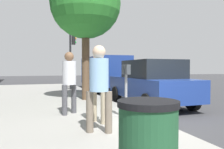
{
  "coord_description": "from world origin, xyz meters",
  "views": [
    {
      "loc": [
        -5.38,
        2.89,
        1.47
      ],
      "look_at": [
        -0.07,
        1.11,
        1.31
      ],
      "focal_mm": 36.48,
      "sensor_mm": 36.0,
      "label": 1
    }
  ],
  "objects": [
    {
      "name": "ground_plane",
      "position": [
        0.0,
        0.0,
        0.0
      ],
      "size": [
        80.0,
        80.0,
        0.0
      ],
      "primitive_type": "plane",
      "color": "#38383A",
      "rests_on": "ground"
    },
    {
      "name": "traffic_signal",
      "position": [
        8.73,
        0.75,
        2.58
      ],
      "size": [
        0.24,
        0.44,
        3.6
      ],
      "color": "black",
      "rests_on": "sidewalk_slab"
    },
    {
      "name": "parking_meter",
      "position": [
        0.18,
        0.63,
        1.17
      ],
      "size": [
        0.36,
        0.12,
        1.41
      ],
      "color": "gray",
      "rests_on": "sidewalk_slab"
    },
    {
      "name": "parked_sedan_near",
      "position": [
        2.5,
        -1.35,
        0.89
      ],
      "size": [
        4.42,
        2.01,
        1.77
      ],
      "color": "navy",
      "rests_on": "ground_plane"
    },
    {
      "name": "street_tree",
      "position": [
        3.97,
        0.9,
        4.13
      ],
      "size": [
        2.93,
        2.93,
        5.48
      ],
      "color": "brown",
      "rests_on": "sidewalk_slab"
    },
    {
      "name": "sidewalk_slab",
      "position": [
        0.0,
        3.0,
        0.07
      ],
      "size": [
        28.0,
        6.0,
        0.15
      ],
      "primitive_type": "cube",
      "color": "gray",
      "rests_on": "ground_plane"
    },
    {
      "name": "pedestrian_bystander",
      "position": [
        -0.93,
        1.67,
        1.2
      ],
      "size": [
        0.39,
        0.5,
        1.78
      ],
      "rotation": [
        0.0,
        0.0,
        -0.47
      ],
      "color": "#726656",
      "rests_on": "sidewalk_slab"
    },
    {
      "name": "parking_officer",
      "position": [
        1.16,
        1.98,
        1.2
      ],
      "size": [
        0.4,
        0.45,
        1.78
      ],
      "rotation": [
        0.0,
        0.0,
        -2.44
      ],
      "color": "#47474C",
      "rests_on": "sidewalk_slab"
    },
    {
      "name": "pedestrian_at_meter",
      "position": [
        -0.09,
        1.45,
        1.18
      ],
      "size": [
        0.5,
        0.38,
        1.75
      ],
      "rotation": [
        0.0,
        0.0,
        -1.16
      ],
      "color": "tan",
      "rests_on": "sidewalk_slab"
    },
    {
      "name": "parked_van_far",
      "position": [
        8.91,
        -1.35,
        1.26
      ],
      "size": [
        5.21,
        2.15,
        2.18
      ],
      "color": "navy",
      "rests_on": "ground_plane"
    }
  ]
}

